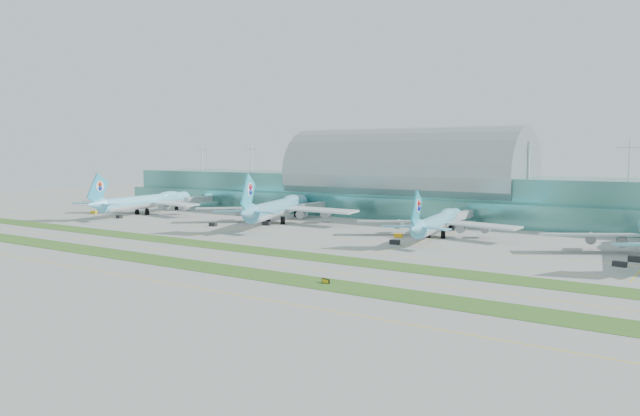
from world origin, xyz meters
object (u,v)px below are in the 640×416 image
Objects in this scene: taxiway_sign_east at (326,281)px; airliner_c at (438,221)px; airliner_b at (279,207)px; terminal at (404,186)px; airliner_a at (148,201)px.

airliner_c is at bearing 112.71° from taxiway_sign_east.
taxiway_sign_east is at bearing -66.65° from airliner_b.
terminal is at bearing 125.89° from taxiway_sign_east.
airliner_a is at bearing 170.89° from airliner_c.
terminal is 4.93× the size of airliner_c.
airliner_a is 1.13× the size of airliner_c.
airliner_c reaches higher than taxiway_sign_east.
airliner_a is at bearing -148.56° from terminal.
terminal is 166.93m from taxiway_sign_east.
airliner_a is 156.50m from airliner_c.
airliner_c is (46.31, -64.10, -8.34)m from terminal.
airliner_c is at bearing -9.98° from airliner_a.
airliner_b is (-30.29, -61.67, -7.07)m from terminal.
airliner_c is (76.60, -2.43, -1.27)m from airliner_b.
airliner_b is (79.87, 5.67, 0.49)m from airliner_a.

